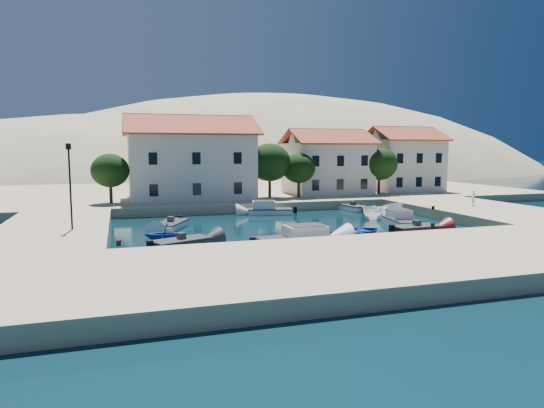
{
  "coord_description": "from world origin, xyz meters",
  "views": [
    {
      "loc": [
        -14.17,
        -29.48,
        6.87
      ],
      "look_at": [
        -1.39,
        10.76,
        2.0
      ],
      "focal_mm": 32.0,
      "sensor_mm": 36.0,
      "label": 1
    }
  ],
  "objects": [
    {
      "name": "ground",
      "position": [
        0.0,
        0.0,
        0.0
      ],
      "size": [
        400.0,
        400.0,
        0.0
      ],
      "primitive_type": "plane",
      "color": "black",
      "rests_on": "ground"
    },
    {
      "name": "quay_south",
      "position": [
        0.0,
        -6.0,
        0.5
      ],
      "size": [
        52.0,
        12.0,
        1.0
      ],
      "primitive_type": "cube",
      "color": "tan",
      "rests_on": "ground"
    },
    {
      "name": "quay_east",
      "position": [
        20.5,
        10.0,
        0.5
      ],
      "size": [
        11.0,
        20.0,
        1.0
      ],
      "primitive_type": "cube",
      "color": "tan",
      "rests_on": "ground"
    },
    {
      "name": "quay_west",
      "position": [
        -19.0,
        10.0,
        0.5
      ],
      "size": [
        8.0,
        20.0,
        1.0
      ],
      "primitive_type": "cube",
      "color": "tan",
      "rests_on": "ground"
    },
    {
      "name": "quay_north",
      "position": [
        2.0,
        38.0,
        0.5
      ],
      "size": [
        80.0,
        36.0,
        1.0
      ],
      "primitive_type": "cube",
      "color": "tan",
      "rests_on": "ground"
    },
    {
      "name": "hills",
      "position": [
        20.64,
        123.62,
        -23.4
      ],
      "size": [
        254.0,
        176.0,
        99.0
      ],
      "color": "tan",
      "rests_on": "ground"
    },
    {
      "name": "building_left",
      "position": [
        -6.0,
        28.0,
        5.94
      ],
      "size": [
        14.7,
        9.45,
        9.7
      ],
      "color": "silver",
      "rests_on": "quay_north"
    },
    {
      "name": "building_mid",
      "position": [
        12.0,
        29.0,
        5.22
      ],
      "size": [
        10.5,
        8.4,
        8.3
      ],
      "color": "silver",
      "rests_on": "quay_north"
    },
    {
      "name": "building_right",
      "position": [
        24.0,
        30.0,
        5.47
      ],
      "size": [
        9.45,
        8.4,
        8.8
      ],
      "color": "silver",
      "rests_on": "quay_north"
    },
    {
      "name": "trees",
      "position": [
        4.51,
        25.46,
        4.84
      ],
      "size": [
        37.3,
        5.3,
        6.45
      ],
      "color": "#382314",
      "rests_on": "quay_north"
    },
    {
      "name": "lamppost",
      "position": [
        -17.5,
        8.0,
        4.75
      ],
      "size": [
        0.35,
        0.25,
        6.22
      ],
      "color": "black",
      "rests_on": "quay_west"
    },
    {
      "name": "bollards",
      "position": [
        2.8,
        3.87,
        1.15
      ],
      "size": [
        29.36,
        9.56,
        0.3
      ],
      "color": "black",
      "rests_on": "ground"
    },
    {
      "name": "motorboat_grey_sw",
      "position": [
        -10.15,
        3.94,
        0.29
      ],
      "size": [
        4.48,
        3.34,
        1.25
      ],
      "rotation": [
        0.0,
        0.0,
        0.42
      ],
      "color": "#333338",
      "rests_on": "ground"
    },
    {
      "name": "cabin_cruiser_south",
      "position": [
        -2.33,
        2.21,
        0.48
      ],
      "size": [
        5.54,
        2.55,
        1.6
      ],
      "rotation": [
        0.0,
        0.0,
        0.04
      ],
      "color": "white",
      "rests_on": "ground"
    },
    {
      "name": "rowboat_south",
      "position": [
        3.73,
        4.41,
        0.0
      ],
      "size": [
        5.39,
        4.48,
        0.96
      ],
      "primitive_type": "imported",
      "rotation": [
        0.0,
        0.0,
        1.85
      ],
      "color": "#1C449B",
      "rests_on": "ground"
    },
    {
      "name": "motorboat_red_se",
      "position": [
        8.87,
        4.04,
        0.29
      ],
      "size": [
        4.16,
        2.02,
        1.25
      ],
      "rotation": [
        0.0,
        0.0,
        0.05
      ],
      "color": "maroon",
      "rests_on": "ground"
    },
    {
      "name": "cabin_cruiser_east",
      "position": [
        9.72,
        7.64,
        0.48
      ],
      "size": [
        2.8,
        5.12,
        1.6
      ],
      "rotation": [
        0.0,
        0.0,
        1.39
      ],
      "color": "white",
      "rests_on": "ground"
    },
    {
      "name": "boat_east",
      "position": [
        10.28,
        11.88,
        0.0
      ],
      "size": [
        4.44,
        1.7,
        1.71
      ],
      "primitive_type": "imported",
      "rotation": [
        0.0,
        0.0,
        1.56
      ],
      "color": "white",
      "rests_on": "ground"
    },
    {
      "name": "motorboat_white_ne",
      "position": [
        10.45,
        18.4,
        0.3
      ],
      "size": [
        2.14,
        3.76,
        1.25
      ],
      "rotation": [
        0.0,
        0.0,
        1.71
      ],
      "color": "white",
      "rests_on": "ground"
    },
    {
      "name": "rowboat_west",
      "position": [
        -11.06,
        6.57,
        0.0
      ],
      "size": [
        3.28,
        2.96,
        1.52
      ],
      "primitive_type": "imported",
      "rotation": [
        0.0,
        0.0,
        -1.75
      ],
      "color": "#1C449B",
      "rests_on": "ground"
    },
    {
      "name": "motorboat_white_west",
      "position": [
        -10.02,
        12.24,
        0.29
      ],
      "size": [
        3.6,
        4.71,
        1.25
      ],
      "rotation": [
        0.0,
        0.0,
        -2.02
      ],
      "color": "white",
      "rests_on": "ground"
    },
    {
      "name": "cabin_cruiser_north",
      "position": [
        0.76,
        18.3,
        0.48
      ],
      "size": [
        4.87,
        3.02,
        1.6
      ],
      "rotation": [
        0.0,
        0.0,
        2.88
      ],
      "color": "white",
      "rests_on": "ground"
    },
    {
      "name": "pedestrian",
      "position": [
        20.62,
        11.52,
        1.79
      ],
      "size": [
        0.67,
        0.55,
        1.58
      ],
      "primitive_type": "imported",
      "rotation": [
        0.0,
        0.0,
        3.5
      ],
      "color": "silver",
      "rests_on": "quay_east"
    }
  ]
}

